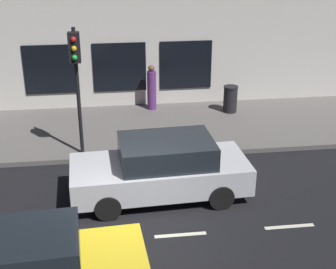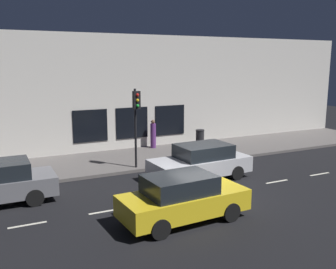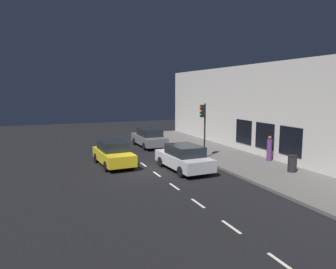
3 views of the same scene
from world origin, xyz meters
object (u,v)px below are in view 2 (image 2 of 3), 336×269
object	(u,v)px
pedestrian_0	(153,135)
trash_bin	(200,138)
parked_car_0	(201,162)
traffic_light	(136,111)
parked_car_1	(183,198)

from	to	relation	value
pedestrian_0	trash_bin	world-z (taller)	pedestrian_0
parked_car_0	pedestrian_0	size ratio (longest dim) A/B	2.72
traffic_light	parked_car_1	distance (m)	6.56
trash_bin	traffic_light	bearing A→B (deg)	119.70
parked_car_1	parked_car_0	bearing A→B (deg)	138.59
traffic_light	trash_bin	size ratio (longest dim) A/B	3.89
trash_bin	parked_car_0	bearing A→B (deg)	149.74
parked_car_0	traffic_light	bearing A→B (deg)	38.16
traffic_light	parked_car_0	world-z (taller)	traffic_light
parked_car_1	pedestrian_0	world-z (taller)	pedestrian_0
traffic_light	pedestrian_0	size ratio (longest dim) A/B	2.25
traffic_light	pedestrian_0	xyz separation A→B (m)	(3.70, -2.48, -1.99)
parked_car_1	trash_bin	xyz separation A→B (m)	(9.18, -6.09, -0.15)
trash_bin	parked_car_1	bearing A→B (deg)	146.44
traffic_light	parked_car_0	bearing A→B (deg)	-139.09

